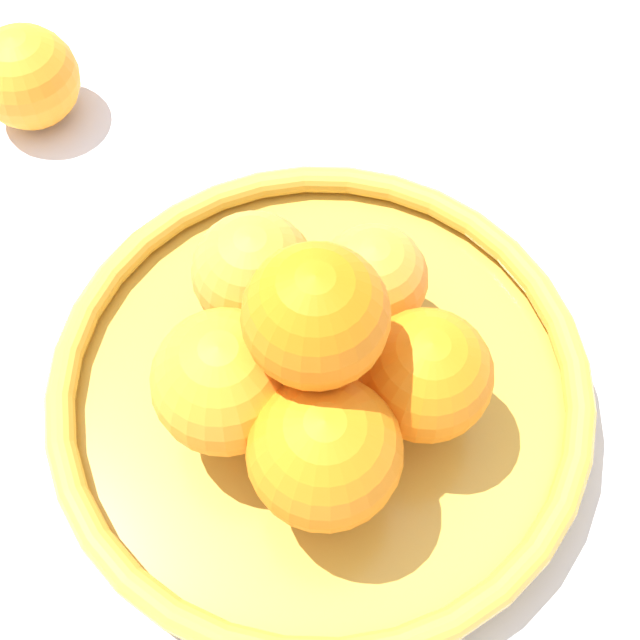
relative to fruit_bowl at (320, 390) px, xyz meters
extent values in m
plane|color=silver|center=(0.00, 0.00, -0.02)|extent=(4.00, 4.00, 0.00)
cylinder|color=gold|center=(0.00, 0.00, -0.01)|extent=(0.32, 0.32, 0.02)
torus|color=gold|center=(0.00, 0.00, 0.01)|extent=(0.33, 0.33, 0.02)
sphere|color=orange|center=(-0.05, -0.04, 0.06)|extent=(0.08, 0.08, 0.08)
sphere|color=orange|center=(0.02, -0.05, 0.06)|extent=(0.07, 0.07, 0.07)
sphere|color=orange|center=(0.06, 0.01, 0.05)|extent=(0.06, 0.06, 0.06)
sphere|color=orange|center=(0.01, 0.06, 0.06)|extent=(0.07, 0.07, 0.07)
sphere|color=orange|center=(-0.05, 0.02, 0.06)|extent=(0.08, 0.08, 0.08)
sphere|color=orange|center=(-0.01, -0.01, 0.12)|extent=(0.07, 0.07, 0.07)
sphere|color=orange|center=(0.04, 0.32, 0.02)|extent=(0.08, 0.08, 0.08)
camera|label=1|loc=(-0.17, -0.15, 0.49)|focal=50.00mm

